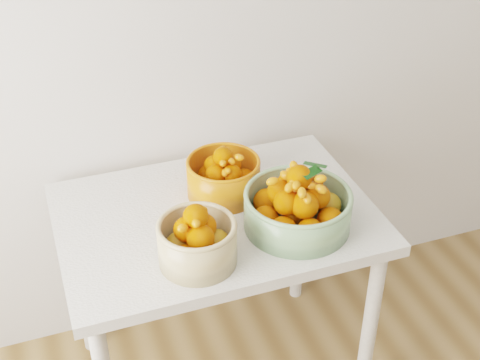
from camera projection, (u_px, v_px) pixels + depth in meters
The scene contains 4 objects.
table at pixel (216, 237), 2.18m from camera, with size 1.00×0.70×0.75m.
bowl_cream at pixel (197, 241), 1.89m from camera, with size 0.29×0.29×0.20m.
bowl_green at pixel (298, 206), 2.03m from camera, with size 0.38×0.38×0.21m.
bowl_orange at pixel (224, 177), 2.18m from camera, with size 0.31×0.31×0.17m.
Camera 1 is at (-0.68, -0.03, 2.03)m, focal length 50.00 mm.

